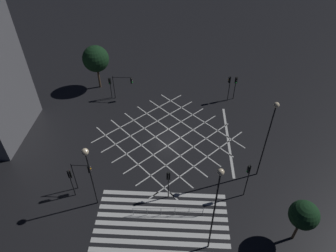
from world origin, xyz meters
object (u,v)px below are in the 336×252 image
(traffic_light_nw_cross, at_px, (110,84))
(traffic_light_median_south, at_px, (168,180))
(traffic_light_sw_cross, at_px, (71,178))
(traffic_light_sw_main, at_px, (83,171))
(street_lamp_west, at_px, (88,162))
(street_tree_near, at_px, (304,215))
(street_tree_far, at_px, (96,59))
(street_lamp_east, at_px, (270,126))
(traffic_light_ne_main, at_px, (229,84))
(street_lamp_far, at_px, (216,199))
(traffic_light_se_main, at_px, (248,175))
(traffic_light_ne_cross, at_px, (236,84))
(traffic_light_nw_main, at_px, (124,82))

(traffic_light_nw_cross, relative_size, traffic_light_median_south, 0.93)
(traffic_light_sw_cross, distance_m, traffic_light_sw_main, 1.30)
(street_lamp_west, height_order, street_tree_near, street_lamp_west)
(traffic_light_sw_cross, xyz_separation_m, street_tree_far, (-2.01, 20.55, 2.21))
(traffic_light_nw_cross, bearing_deg, street_lamp_east, 53.71)
(traffic_light_sw_main, bearing_deg, traffic_light_ne_main, 46.01)
(traffic_light_sw_cross, height_order, street_lamp_far, street_lamp_far)
(traffic_light_sw_cross, xyz_separation_m, street_lamp_far, (13.49, -5.09, 4.37))
(traffic_light_se_main, bearing_deg, traffic_light_ne_cross, -93.38)
(traffic_light_se_main, bearing_deg, street_lamp_east, -123.75)
(traffic_light_se_main, distance_m, traffic_light_median_south, 7.77)
(traffic_light_se_main, bearing_deg, traffic_light_nw_cross, -44.67)
(traffic_light_se_main, distance_m, traffic_light_sw_cross, 17.42)
(traffic_light_ne_main, bearing_deg, street_lamp_far, 80.22)
(traffic_light_median_south, bearing_deg, traffic_light_ne_cross, -25.98)
(street_tree_far, bearing_deg, traffic_light_sw_cross, -84.42)
(traffic_light_sw_cross, height_order, traffic_light_sw_main, traffic_light_sw_main)
(traffic_light_ne_main, bearing_deg, street_tree_near, 100.03)
(traffic_light_se_main, relative_size, traffic_light_nw_main, 1.19)
(traffic_light_ne_main, distance_m, street_lamp_west, 24.14)
(traffic_light_sw_cross, relative_size, street_lamp_far, 0.35)
(traffic_light_ne_cross, relative_size, traffic_light_nw_main, 1.00)
(traffic_light_ne_cross, distance_m, traffic_light_nw_main, 16.01)
(traffic_light_nw_main, height_order, traffic_light_median_south, traffic_light_nw_main)
(traffic_light_nw_main, height_order, street_tree_far, street_tree_far)
(street_tree_near, bearing_deg, street_tree_far, 133.63)
(traffic_light_ne_main, xyz_separation_m, street_tree_near, (3.83, -21.66, 0.78))
(traffic_light_sw_cross, bearing_deg, traffic_light_ne_main, -44.42)
(traffic_light_nw_main, distance_m, traffic_light_sw_main, 16.86)
(traffic_light_ne_main, bearing_deg, traffic_light_se_main, 89.87)
(traffic_light_median_south, bearing_deg, traffic_light_nw_main, 22.61)
(street_lamp_far, bearing_deg, traffic_light_se_main, 56.36)
(street_lamp_west, bearing_deg, street_tree_near, -8.85)
(traffic_light_nw_cross, relative_size, street_lamp_east, 0.35)
(street_tree_near, bearing_deg, traffic_light_sw_main, 167.02)
(traffic_light_se_main, xyz_separation_m, traffic_light_sw_main, (-16.37, 0.01, -0.43))
(traffic_light_sw_main, height_order, street_lamp_east, street_lamp_east)
(street_lamp_east, distance_m, street_lamp_west, 17.44)
(street_lamp_far, height_order, street_tree_far, street_lamp_far)
(traffic_light_nw_cross, relative_size, traffic_light_nw_main, 0.91)
(street_lamp_west, bearing_deg, street_lamp_far, -20.71)
(traffic_light_sw_main, bearing_deg, street_lamp_west, -49.00)
(traffic_light_se_main, distance_m, street_lamp_west, 15.22)
(street_lamp_east, height_order, street_lamp_far, street_lamp_far)
(traffic_light_sw_cross, relative_size, street_tree_far, 0.54)
(traffic_light_nw_cross, bearing_deg, traffic_light_sw_main, 2.16)
(traffic_light_se_main, xyz_separation_m, traffic_light_ne_main, (0.04, 17.01, -0.29))
(street_tree_near, bearing_deg, traffic_light_ne_cross, 97.32)
(traffic_light_se_main, relative_size, traffic_light_ne_main, 1.11)
(traffic_light_ne_cross, height_order, traffic_light_ne_main, traffic_light_ne_main)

